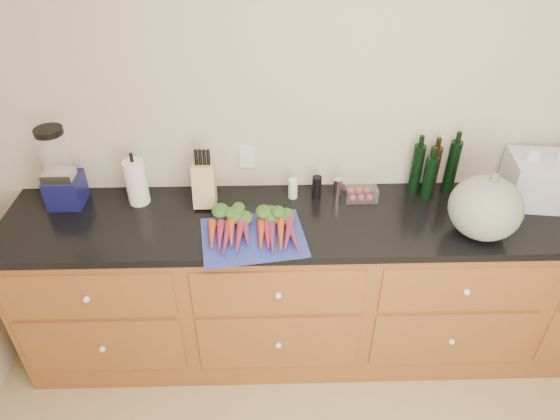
{
  "coord_description": "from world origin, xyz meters",
  "views": [
    {
      "loc": [
        -0.49,
        -0.69,
        2.43
      ],
      "look_at": [
        -0.44,
        1.2,
        1.06
      ],
      "focal_mm": 32.0,
      "sensor_mm": 36.0,
      "label": 1
    }
  ],
  "objects_px": {
    "cutting_board": "(253,237)",
    "knife_block": "(204,185)",
    "paper_towel": "(136,182)",
    "blender_appliance": "(60,172)",
    "squash": "(485,208)",
    "carrots": "(253,227)",
    "tomato_box": "(360,191)"
  },
  "relations": [
    {
      "from": "cutting_board",
      "to": "knife_block",
      "type": "xyz_separation_m",
      "value": [
        -0.25,
        0.3,
        0.1
      ]
    },
    {
      "from": "paper_towel",
      "to": "knife_block",
      "type": "distance_m",
      "value": 0.35
    },
    {
      "from": "blender_appliance",
      "to": "squash",
      "type": "bearing_deg",
      "value": -8.55
    },
    {
      "from": "cutting_board",
      "to": "carrots",
      "type": "distance_m",
      "value": 0.05
    },
    {
      "from": "knife_block",
      "to": "tomato_box",
      "type": "height_order",
      "value": "knife_block"
    },
    {
      "from": "carrots",
      "to": "knife_block",
      "type": "relative_size",
      "value": 1.91
    },
    {
      "from": "cutting_board",
      "to": "tomato_box",
      "type": "distance_m",
      "value": 0.65
    },
    {
      "from": "carrots",
      "to": "knife_block",
      "type": "bearing_deg",
      "value": 133.94
    },
    {
      "from": "cutting_board",
      "to": "knife_block",
      "type": "bearing_deg",
      "value": 129.75
    },
    {
      "from": "cutting_board",
      "to": "blender_appliance",
      "type": "relative_size",
      "value": 1.12
    },
    {
      "from": "squash",
      "to": "knife_block",
      "type": "height_order",
      "value": "squash"
    },
    {
      "from": "carrots",
      "to": "blender_appliance",
      "type": "height_order",
      "value": "blender_appliance"
    },
    {
      "from": "knife_block",
      "to": "blender_appliance",
      "type": "bearing_deg",
      "value": 178.57
    },
    {
      "from": "blender_appliance",
      "to": "tomato_box",
      "type": "xyz_separation_m",
      "value": [
        1.52,
        0.01,
        -0.15
      ]
    },
    {
      "from": "squash",
      "to": "cutting_board",
      "type": "bearing_deg",
      "value": -179.39
    },
    {
      "from": "cutting_board",
      "to": "carrots",
      "type": "relative_size",
      "value": 1.12
    },
    {
      "from": "cutting_board",
      "to": "squash",
      "type": "xyz_separation_m",
      "value": [
        1.08,
        0.01,
        0.14
      ]
    },
    {
      "from": "blender_appliance",
      "to": "tomato_box",
      "type": "bearing_deg",
      "value": 0.46
    },
    {
      "from": "paper_towel",
      "to": "cutting_board",
      "type": "bearing_deg",
      "value": -28.25
    },
    {
      "from": "cutting_board",
      "to": "squash",
      "type": "height_order",
      "value": "squash"
    },
    {
      "from": "carrots",
      "to": "knife_block",
      "type": "height_order",
      "value": "knife_block"
    },
    {
      "from": "carrots",
      "to": "tomato_box",
      "type": "height_order",
      "value": "tomato_box"
    },
    {
      "from": "knife_block",
      "to": "cutting_board",
      "type": "bearing_deg",
      "value": -50.25
    },
    {
      "from": "blender_appliance",
      "to": "tomato_box",
      "type": "height_order",
      "value": "blender_appliance"
    },
    {
      "from": "paper_towel",
      "to": "knife_block",
      "type": "xyz_separation_m",
      "value": [
        0.35,
        -0.02,
        -0.01
      ]
    },
    {
      "from": "paper_towel",
      "to": "tomato_box",
      "type": "relative_size",
      "value": 1.47
    },
    {
      "from": "tomato_box",
      "to": "knife_block",
      "type": "bearing_deg",
      "value": -177.87
    },
    {
      "from": "cutting_board",
      "to": "blender_appliance",
      "type": "height_order",
      "value": "blender_appliance"
    },
    {
      "from": "carrots",
      "to": "blender_appliance",
      "type": "bearing_deg",
      "value": 163.94
    },
    {
      "from": "tomato_box",
      "to": "blender_appliance",
      "type": "bearing_deg",
      "value": -179.54
    },
    {
      "from": "squash",
      "to": "knife_block",
      "type": "xyz_separation_m",
      "value": [
        -1.33,
        0.29,
        -0.04
      ]
    },
    {
      "from": "squash",
      "to": "tomato_box",
      "type": "bearing_deg",
      "value": 148.43
    }
  ]
}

